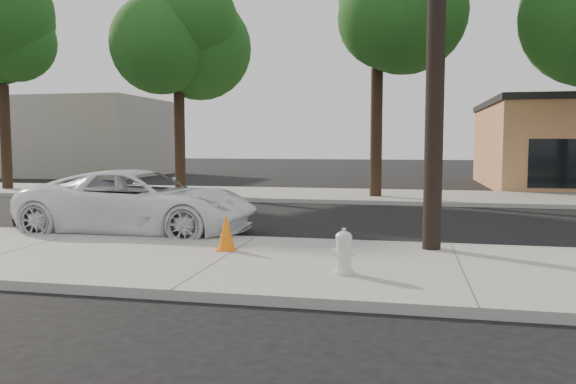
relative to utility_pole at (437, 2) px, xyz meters
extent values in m
plane|color=black|center=(-3.60, 2.70, -4.70)|extent=(120.00, 120.00, 0.00)
cube|color=gray|center=(-3.60, -1.60, -4.62)|extent=(90.00, 4.40, 0.15)
cube|color=gray|center=(-3.60, 11.20, -4.62)|extent=(90.00, 5.00, 0.15)
cube|color=#9E9B93|center=(-3.60, 0.60, -4.62)|extent=(90.00, 0.12, 0.16)
cube|color=gray|center=(-23.60, 22.70, -2.20)|extent=(14.00, 8.00, 5.00)
cylinder|color=black|center=(0.00, 0.00, -0.05)|extent=(0.34, 0.34, 9.00)
cylinder|color=black|center=(-17.60, 10.70, -2.30)|extent=(0.44, 0.44, 4.50)
sphere|color=#183F12|center=(-17.60, 10.70, 1.45)|extent=(4.50, 4.50, 4.50)
sphere|color=#183F12|center=(-17.00, 10.25, 2.65)|extent=(3.60, 3.60, 3.60)
cylinder|color=black|center=(-9.60, 10.90, -2.42)|extent=(0.44, 0.44, 4.25)
sphere|color=#183F12|center=(-9.60, 10.90, 1.10)|extent=(4.20, 4.20, 4.20)
sphere|color=#183F12|center=(-9.04, 10.48, 2.22)|extent=(3.36, 3.36, 3.36)
cylinder|color=black|center=(-1.60, 10.50, -2.17)|extent=(0.44, 0.44, 4.75)
sphere|color=#183F12|center=(-1.60, 10.50, 1.80)|extent=(4.80, 4.80, 4.80)
imported|color=white|center=(-6.58, 1.29, -3.94)|extent=(5.47, 2.53, 1.52)
cylinder|color=silver|center=(-1.41, -2.35, -4.52)|extent=(0.32, 0.32, 0.06)
cylinder|color=silver|center=(-1.41, -2.35, -4.27)|extent=(0.24, 0.24, 0.55)
ellipsoid|color=silver|center=(-1.41, -2.35, -3.98)|extent=(0.26, 0.26, 0.18)
cylinder|color=silver|center=(-1.41, -2.35, -4.22)|extent=(0.35, 0.15, 0.11)
cylinder|color=silver|center=(-1.41, -2.35, -4.22)|extent=(0.16, 0.19, 0.14)
cube|color=orange|center=(-3.76, -0.90, -4.54)|extent=(0.44, 0.44, 0.02)
cone|color=orange|center=(-3.76, -0.90, -4.19)|extent=(0.39, 0.39, 0.71)
camera|label=1|loc=(-0.50, -10.78, -2.55)|focal=35.00mm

